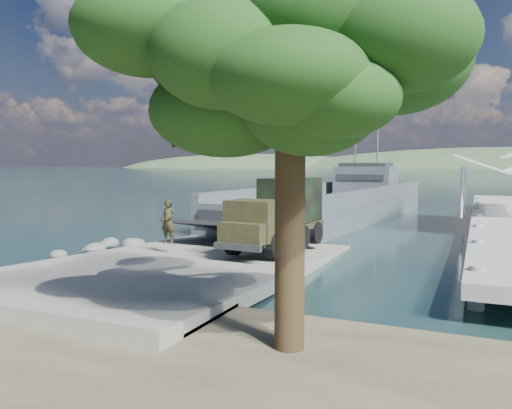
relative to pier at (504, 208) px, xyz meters
name	(u,v)px	position (x,y,z in m)	size (l,w,h in m)	color
ground	(197,267)	(-13.00, -18.77, -1.60)	(1400.00, 1400.00, 0.00)	#173839
boat_ramp	(185,266)	(-13.00, -19.77, -1.35)	(10.00, 18.00, 0.50)	slate
shoreline_rocks	(96,255)	(-19.20, -18.27, -1.60)	(3.20, 5.60, 0.90)	#5E5F5C
pier	(504,208)	(0.00, 0.00, 0.00)	(6.40, 44.00, 6.10)	#9A9A91
landing_craft	(331,210)	(-12.87, 2.82, -0.80)	(10.97, 33.37, 9.75)	#42494E
military_truck	(279,214)	(-10.39, -15.38, 0.59)	(2.86, 7.48, 3.39)	black
soldier	(168,230)	(-14.77, -18.34, -0.07)	(0.75, 0.49, 2.05)	black
overhang_tree	(275,92)	(-6.04, -26.80, 4.65)	(8.59, 7.91, 7.80)	black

